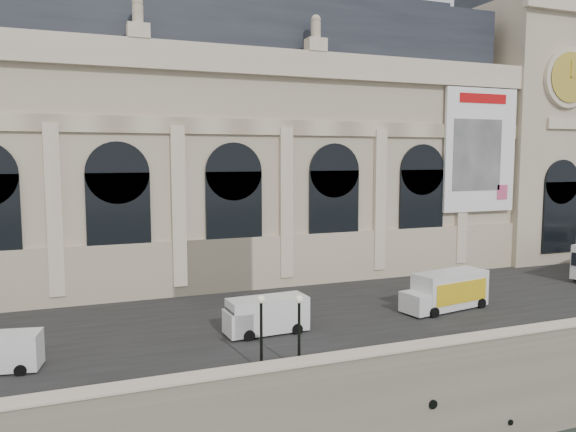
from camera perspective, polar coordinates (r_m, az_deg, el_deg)
name	(u,v)px	position (r m, az deg, el deg)	size (l,w,h in m)	color
quay	(237,289)	(66.12, -5.18, -7.38)	(160.00, 70.00, 6.00)	gray
street	(309,309)	(46.18, 2.15, -9.41)	(160.00, 24.00, 0.06)	#2D2D2D
parapet	(399,356)	(34.70, 11.26, -13.80)	(160.00, 1.40, 1.21)	gray
museum	(191,143)	(58.88, -9.84, 7.32)	(69.00, 18.70, 29.10)	#C4B597
clock_pavilion	(518,115)	(75.50, 22.35, 9.47)	(13.00, 14.72, 36.70)	#C4B597
van_c	(263,316)	(39.64, -2.58, -10.10)	(5.88, 2.63, 2.57)	silver
box_truck	(446,291)	(47.33, 15.77, -7.35)	(7.95, 3.75, 3.08)	silver
lamp_left	(299,333)	(32.91, 1.13, -11.85)	(0.46, 0.46, 4.47)	black
lamp_right	(261,334)	(32.80, -2.73, -11.89)	(0.46, 0.46, 4.50)	black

